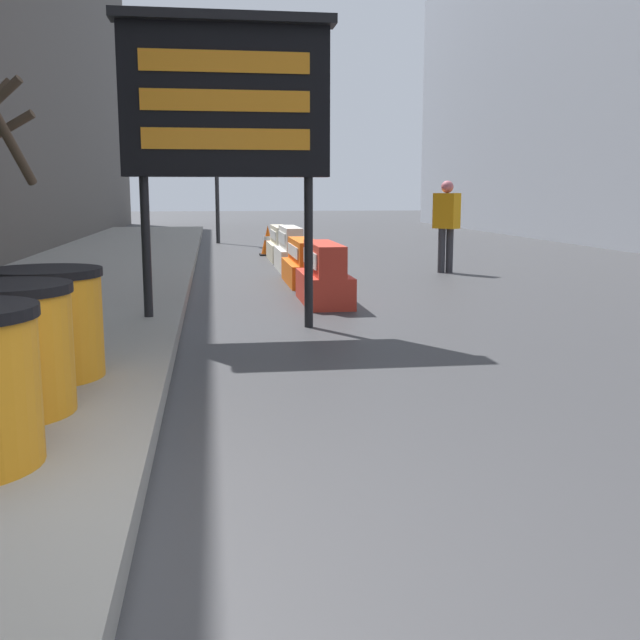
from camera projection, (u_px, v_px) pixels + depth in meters
ground_plane at (131, 562)px, 3.14m from camera, size 120.00×120.00×0.00m
barrel_drum_middle at (5, 349)px, 4.63m from camera, size 0.85×0.85×0.82m
barrel_drum_back at (46, 323)px, 5.56m from camera, size 0.85×0.85×0.82m
message_board at (226, 101)px, 8.07m from camera, size 2.37×0.36×3.40m
jersey_barrier_red_striped at (324, 277)px, 10.43m from camera, size 0.62×1.63×0.84m
jersey_barrier_orange_far at (304, 264)px, 12.66m from camera, size 0.61×1.85×0.75m
jersey_barrier_white at (290, 251)px, 14.86m from camera, size 0.52×1.72×0.87m
jersey_barrier_cream at (280, 245)px, 17.09m from camera, size 0.51×1.93×0.78m
traffic_cone_near at (306, 249)px, 16.66m from camera, size 0.33×0.33×0.59m
traffic_cone_mid at (301, 244)px, 17.60m from camera, size 0.39×0.39×0.69m
traffic_cone_far at (268, 241)px, 18.38m from camera, size 0.41×0.41×0.74m
traffic_light_near_curb at (216, 136)px, 22.22m from camera, size 0.28×0.45×4.44m
pedestrian_worker at (446, 219)px, 14.32m from camera, size 0.51×0.53×1.76m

